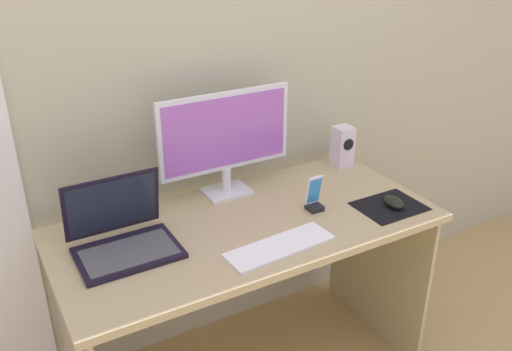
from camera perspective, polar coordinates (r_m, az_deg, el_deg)
name	(u,v)px	position (r m, az deg, el deg)	size (l,w,h in m)	color
wall_back	(196,65)	(2.15, -6.27, 11.43)	(6.00, 0.04, 2.50)	#B7B193
desk	(248,259)	(2.08, -0.83, -8.70)	(1.40, 0.66, 0.76)	tan
monitor	(226,138)	(2.11, -3.20, 3.97)	(0.55, 0.14, 0.42)	silver
speaker_right	(343,146)	(2.44, 9.02, 3.05)	(0.08, 0.08, 0.18)	silver
laptop	(123,236)	(1.87, -13.73, -6.18)	(0.33, 0.28, 0.24)	black
keyboard_external	(280,246)	(1.85, 2.51, -7.40)	(0.38, 0.13, 0.01)	white
mousepad	(389,206)	(2.16, 13.75, -3.13)	(0.25, 0.20, 0.00)	black
mouse	(394,202)	(2.15, 14.19, -2.71)	(0.06, 0.10, 0.04)	black
phone_in_dock	(314,198)	(2.07, 6.09, -2.34)	(0.06, 0.05, 0.14)	black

